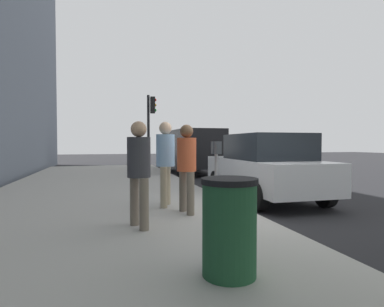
# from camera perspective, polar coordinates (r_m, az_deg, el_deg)

# --- Properties ---
(ground_plane) EXTENTS (80.00, 80.00, 0.00)m
(ground_plane) POSITION_cam_1_polar(r_m,az_deg,el_deg) (6.84, 9.53, -10.98)
(ground_plane) COLOR #232326
(ground_plane) RESTS_ON ground
(sidewalk_slab) EXTENTS (28.00, 6.00, 0.15)m
(sidewalk_slab) POSITION_cam_1_polar(r_m,az_deg,el_deg) (6.23, -16.99, -11.62)
(sidewalk_slab) COLOR #A8A59E
(sidewalk_slab) RESTS_ON ground_plane
(parking_meter) EXTENTS (0.36, 0.12, 1.41)m
(parking_meter) POSITION_cam_1_polar(r_m,az_deg,el_deg) (6.56, 4.43, -1.22)
(parking_meter) COLOR gray
(parking_meter) RESTS_ON sidewalk_slab
(pedestrian_at_meter) EXTENTS (0.52, 0.38, 1.73)m
(pedestrian_at_meter) POSITION_cam_1_polar(r_m,az_deg,el_deg) (6.12, -0.99, -1.43)
(pedestrian_at_meter) COLOR #726656
(pedestrian_at_meter) RESTS_ON sidewalk_slab
(pedestrian_bystander) EXTENTS (0.51, 0.38, 1.72)m
(pedestrian_bystander) POSITION_cam_1_polar(r_m,az_deg,el_deg) (5.13, -9.64, -2.17)
(pedestrian_bystander) COLOR #726656
(pedestrian_bystander) RESTS_ON sidewalk_slab
(parking_officer) EXTENTS (0.52, 0.40, 1.84)m
(parking_officer) POSITION_cam_1_polar(r_m,az_deg,el_deg) (6.83, -4.86, -0.45)
(parking_officer) COLOR tan
(parking_officer) RESTS_ON sidewalk_slab
(parked_sedan_near) EXTENTS (4.43, 2.02, 1.77)m
(parked_sedan_near) POSITION_cam_1_polar(r_m,az_deg,el_deg) (8.76, 13.11, -2.28)
(parked_sedan_near) COLOR silver
(parked_sedan_near) RESTS_ON ground_plane
(parked_van_far) EXTENTS (5.21, 2.15, 2.18)m
(parked_van_far) POSITION_cam_1_polar(r_m,az_deg,el_deg) (15.97, -0.19, 0.91)
(parked_van_far) COLOR black
(parked_van_far) RESTS_ON ground_plane
(traffic_signal) EXTENTS (0.24, 0.44, 3.60)m
(traffic_signal) POSITION_cam_1_polar(r_m,az_deg,el_deg) (14.73, -7.55, 5.95)
(traffic_signal) COLOR black
(traffic_signal) RESTS_ON sidewalk_slab
(trash_bin) EXTENTS (0.59, 0.59, 1.01)m
(trash_bin) POSITION_cam_1_polar(r_m,az_deg,el_deg) (3.34, 6.80, -13.08)
(trash_bin) COLOR #1E4C2D
(trash_bin) RESTS_ON sidewalk_slab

